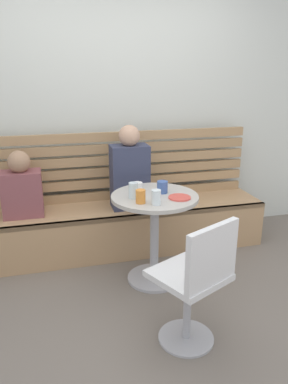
{
  "coord_description": "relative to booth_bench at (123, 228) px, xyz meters",
  "views": [
    {
      "loc": [
        -0.63,
        -2.01,
        1.66
      ],
      "look_at": [
        0.07,
        0.66,
        0.75
      ],
      "focal_mm": 34.69,
      "sensor_mm": 36.0,
      "label": 1
    }
  ],
  "objects": [
    {
      "name": "cup_ceramic_white",
      "position": [
        0.03,
        -0.46,
        0.55
      ],
      "size": [
        0.08,
        0.08,
        0.07
      ],
      "primitive_type": "cylinder",
      "color": "white",
      "rests_on": "cafe_table"
    },
    {
      "name": "cafe_table",
      "position": [
        0.14,
        -0.61,
        0.3
      ],
      "size": [
        0.68,
        0.68,
        0.74
      ],
      "color": "#ADADB2",
      "rests_on": "ground"
    },
    {
      "name": "plate_small",
      "position": [
        0.3,
        -0.72,
        0.52
      ],
      "size": [
        0.17,
        0.17,
        0.01
      ],
      "primitive_type": "cylinder",
      "color": "#DB4C42",
      "rests_on": "cafe_table"
    },
    {
      "name": "back_wall",
      "position": [
        0.0,
        0.44,
        1.23
      ],
      "size": [
        5.2,
        0.1,
        2.9
      ],
      "primitive_type": "cube",
      "color": "silver",
      "rests_on": "ground"
    },
    {
      "name": "booth_bench",
      "position": [
        0.0,
        0.0,
        0.0
      ],
      "size": [
        2.7,
        0.52,
        0.44
      ],
      "color": "tan",
      "rests_on": "ground"
    },
    {
      "name": "white_chair",
      "position": [
        0.16,
        -1.41,
        0.24
      ],
      "size": [
        0.53,
        0.53,
        0.85
      ],
      "color": "#ADADB2",
      "rests_on": "ground"
    },
    {
      "name": "person_adult",
      "position": [
        0.07,
        -0.02,
        0.56
      ],
      "size": [
        0.34,
        0.22,
        0.76
      ],
      "color": "#333851",
      "rests_on": "booth_bench"
    },
    {
      "name": "cup_tumbler_orange",
      "position": [
        -0.01,
        -0.75,
        0.57
      ],
      "size": [
        0.07,
        0.07,
        0.1
      ],
      "primitive_type": "cylinder",
      "color": "orange",
      "rests_on": "cafe_table"
    },
    {
      "name": "cup_glass_tall",
      "position": [
        -0.04,
        -0.63,
        0.58
      ],
      "size": [
        0.07,
        0.07,
        0.12
      ],
      "primitive_type": "cylinder",
      "color": "silver",
      "rests_on": "cafe_table"
    },
    {
      "name": "cup_water_clear",
      "position": [
        0.09,
        -0.81,
        0.57
      ],
      "size": [
        0.07,
        0.07,
        0.11
      ],
      "primitive_type": "cylinder",
      "color": "white",
      "rests_on": "cafe_table"
    },
    {
      "name": "cup_mug_blue",
      "position": [
        0.21,
        -0.56,
        0.57
      ],
      "size": [
        0.08,
        0.08,
        0.09
      ],
      "primitive_type": "cylinder",
      "color": "#3D5B9E",
      "rests_on": "cafe_table"
    },
    {
      "name": "person_child_left",
      "position": [
        -0.88,
        0.0,
        0.47
      ],
      "size": [
        0.34,
        0.22,
        0.58
      ],
      "color": "brown",
      "rests_on": "booth_bench"
    },
    {
      "name": "booth_backrest",
      "position": [
        0.0,
        0.24,
        0.56
      ],
      "size": [
        2.65,
        0.04,
        0.67
      ],
      "color": "#A68157",
      "rests_on": "booth_bench"
    },
    {
      "name": "ground",
      "position": [
        0.0,
        -1.2,
        -0.22
      ],
      "size": [
        8.0,
        8.0,
        0.0
      ],
      "primitive_type": "plane",
      "color": "#70665B"
    }
  ]
}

